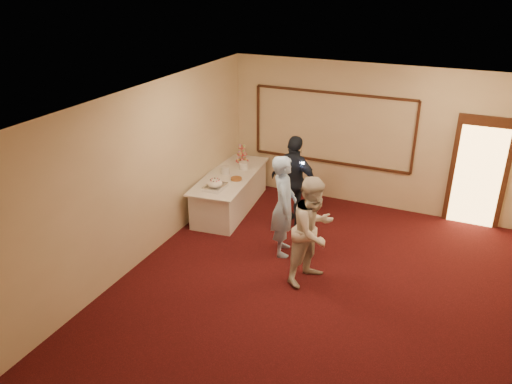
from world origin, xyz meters
TOP-DOWN VIEW (x-y plane):
  - floor at (0.00, 0.00)m, footprint 7.00×7.00m
  - room_walls at (0.00, 0.00)m, footprint 6.04×7.04m
  - wall_molding at (-0.80, 3.47)m, footprint 3.45×0.04m
  - doorway at (2.15, 3.45)m, footprint 1.05×0.07m
  - buffet_table at (-2.53, 2.09)m, footprint 1.20×2.53m
  - pavlova_tray at (-2.47, 1.34)m, footprint 0.37×0.52m
  - cupcake_stand at (-2.64, 2.91)m, footprint 0.29×0.29m
  - plate_stack_a at (-2.65, 2.12)m, footprint 0.19×0.19m
  - plate_stack_b at (-2.41, 2.50)m, footprint 0.19×0.19m
  - tart at (-2.28, 1.88)m, footprint 0.26×0.26m
  - man at (-0.87, 0.88)m, footprint 0.64×0.78m
  - woman at (-0.13, 0.26)m, footprint 0.95×1.06m
  - guest at (-1.08, 2.01)m, footprint 1.14×0.69m
  - camera_flash at (-0.90, 1.89)m, footprint 0.07×0.04m

SIDE VIEW (x-z plane):
  - floor at x=0.00m, z-range 0.00..0.00m
  - buffet_table at x=-2.53m, z-range 0.00..0.77m
  - tart at x=-2.28m, z-range 0.77..0.82m
  - plate_stack_a at x=-2.65m, z-range 0.77..0.93m
  - pavlova_tray at x=-2.47m, z-range 0.76..0.94m
  - plate_stack_b at x=-2.41m, z-range 0.77..0.93m
  - woman at x=-0.13m, z-range 0.00..1.80m
  - guest at x=-1.08m, z-range 0.00..1.81m
  - man at x=-0.87m, z-range 0.00..1.83m
  - cupcake_stand at x=-2.64m, z-range 0.71..1.13m
  - doorway at x=2.15m, z-range -0.02..2.18m
  - camera_flash at x=-0.90m, z-range 1.32..1.37m
  - wall_molding at x=-0.80m, z-range 0.83..2.38m
  - room_walls at x=0.00m, z-range 0.52..3.54m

